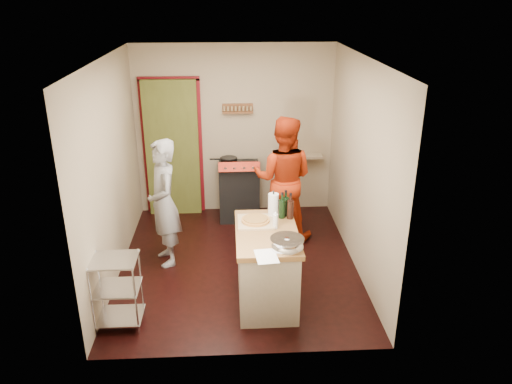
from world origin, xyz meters
TOP-DOWN VIEW (x-y plane):
  - floor at (0.00, 0.00)m, footprint 3.50×3.50m
  - back_wall at (-0.64, 1.78)m, footprint 3.00×0.44m
  - left_wall at (-1.50, 0.00)m, footprint 0.04×3.50m
  - right_wall at (1.50, 0.00)m, footprint 0.04×3.50m
  - ceiling at (0.00, 0.00)m, footprint 3.00×3.50m
  - stove at (0.05, 1.42)m, footprint 0.60×0.63m
  - wire_shelving at (-1.28, -1.20)m, footprint 0.48×0.40m
  - island at (0.31, -0.81)m, footprint 0.69×1.29m
  - person_stripe at (-0.92, 0.12)m, footprint 0.57×0.70m
  - person_red at (0.65, 0.76)m, footprint 1.00×0.87m

SIDE VIEW (x-z plane):
  - floor at x=0.00m, z-range 0.00..0.00m
  - wire_shelving at x=-1.28m, z-range 0.04..0.84m
  - stove at x=0.05m, z-range -0.05..0.95m
  - island at x=0.31m, z-range -0.13..1.05m
  - person_stripe at x=-0.92m, z-range 0.00..1.64m
  - person_red at x=0.65m, z-range 0.00..1.75m
  - back_wall at x=-0.64m, z-range -0.17..2.43m
  - left_wall at x=-1.50m, z-range 0.00..2.60m
  - right_wall at x=1.50m, z-range 0.00..2.60m
  - ceiling at x=0.00m, z-range 2.60..2.62m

